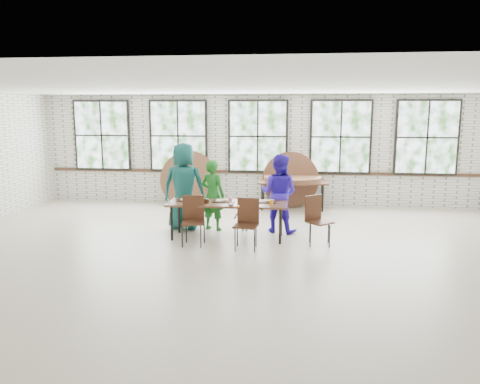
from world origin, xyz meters
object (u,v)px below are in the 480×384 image
Objects in this scene: dining_table at (227,205)px; storage_table at (293,183)px; chair_near_right at (247,219)px; chair_near_left at (193,216)px.

storage_table is at bearing 66.66° from dining_table.
dining_table is 2.53× the size of chair_near_right.
chair_near_left is 1.00× the size of chair_near_right.
dining_table is 1.31× the size of storage_table.
dining_table is 2.53× the size of chair_near_left.
chair_near_right is 3.76m from storage_table.
chair_near_right is (0.47, -0.64, -0.13)m from dining_table.
dining_table is 0.80m from chair_near_right.
dining_table is at bearing 134.35° from chair_near_right.
chair_near_left is at bearing -121.08° from storage_table.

